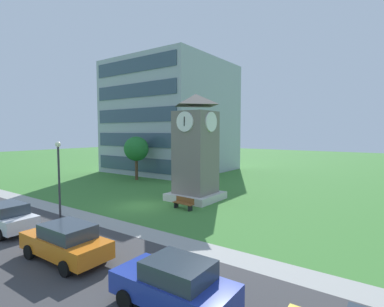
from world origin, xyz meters
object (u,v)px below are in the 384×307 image
parked_car_white (6,217)px  parked_car_blue (175,284)px  park_bench (184,203)px  tree_near_tower (136,149)px  clock_tower (196,154)px  street_lamp (59,170)px  parked_car_orange (66,242)px

parked_car_white → parked_car_blue: size_ratio=1.04×
park_bench → tree_near_tower: bearing=149.7°
clock_tower → parked_car_blue: size_ratio=2.13×
clock_tower → tree_near_tower: 12.62m
clock_tower → tree_near_tower: clock_tower is taller
park_bench → street_lamp: bearing=-130.8°
parked_car_orange → street_lamp: bearing=151.5°
tree_near_tower → street_lamp: bearing=-62.9°
clock_tower → parked_car_orange: 13.85m
clock_tower → street_lamp: bearing=-115.3°
parked_car_white → parked_car_blue: 12.80m
park_bench → parked_car_white: (-5.42, -10.04, 0.40)m
park_bench → parked_car_white: parked_car_white is taller
tree_near_tower → parked_car_orange: bearing=-52.0°
tree_near_tower → parked_car_orange: 22.72m
parked_car_white → parked_car_orange: bearing=-1.4°
parked_car_white → parked_car_orange: (6.41, -0.15, 0.00)m
park_bench → parked_car_blue: size_ratio=0.43×
street_lamp → parked_car_white: (0.25, -3.46, -2.41)m
clock_tower → parked_car_blue: clock_tower is taller
parked_car_white → parked_car_orange: 6.41m
clock_tower → park_bench: clock_tower is taller
park_bench → street_lamp: street_lamp is taller
tree_near_tower → park_bench: bearing=-30.3°
parked_car_white → parked_car_orange: same height
clock_tower → street_lamp: size_ratio=1.74×
parked_car_orange → parked_car_white: bearing=178.6°
parked_car_white → street_lamp: bearing=94.1°
street_lamp → parked_car_orange: size_ratio=1.12×
street_lamp → parked_car_blue: street_lamp is taller
parked_car_orange → parked_car_blue: same height
street_lamp → parked_car_blue: size_ratio=1.22×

